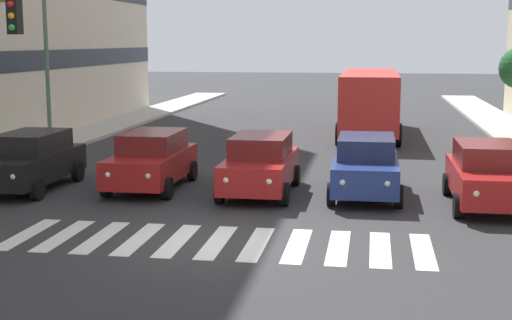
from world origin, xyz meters
The scene contains 9 objects.
ground_plane centered at (0.00, 0.00, 0.00)m, with size 180.00×180.00×0.00m, color #2D2D30.
crosswalk_markings centered at (0.00, 0.00, 0.00)m, with size 9.45×2.80×0.01m.
car_0 centered at (-6.46, -4.66, 0.89)m, with size 2.02×4.44×1.72m.
car_1 centered at (-3.21, -5.58, 0.89)m, with size 2.02×4.44×1.72m.
car_2 centered at (-0.16, -5.39, 0.89)m, with size 2.02×4.44×1.72m.
car_3 centered at (3.21, -5.67, 0.89)m, with size 2.02×4.44×1.72m.
car_4 centered at (6.80, -4.99, 0.89)m, with size 2.02×4.44×1.72m.
bus_behind_traffic centered at (-3.21, -19.64, 1.86)m, with size 2.78×10.50×3.00m.
street_lamp_right centered at (8.82, -12.06, 4.45)m, with size 3.38×0.28×6.93m.
Camera 1 is at (-3.36, 15.54, 4.42)m, focal length 51.58 mm.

